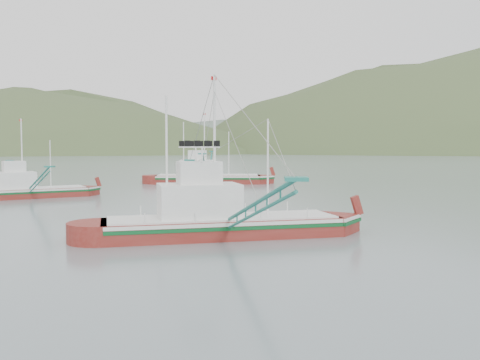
{
  "coord_description": "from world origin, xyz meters",
  "views": [
    {
      "loc": [
        1.53,
        -31.6,
        5.62
      ],
      "look_at": [
        0.0,
        6.0,
        3.2
      ],
      "focal_mm": 40.0,
      "sensor_mm": 36.0,
      "label": 1
    }
  ],
  "objects": [
    {
      "name": "ground",
      "position": [
        0.0,
        0.0,
        0.0
      ],
      "size": [
        1200.0,
        1200.0,
        0.0
      ],
      "primitive_type": "plane",
      "color": "slate",
      "rests_on": "ground"
    },
    {
      "name": "main_boat",
      "position": [
        -1.03,
        1.02,
        2.05
      ],
      "size": [
        15.08,
        25.8,
        10.69
      ],
      "rotation": [
        0.0,
        0.0,
        0.28
      ],
      "color": "maroon",
      "rests_on": "ground"
    },
    {
      "name": "bg_boat_far",
      "position": [
        -6.68,
        47.37,
        1.55
      ],
      "size": [
        15.63,
        27.99,
        11.33
      ],
      "rotation": [
        0.0,
        0.0,
        0.05
      ],
      "color": "maroon",
      "rests_on": "ground"
    },
    {
      "name": "bg_boat_left",
      "position": [
        -23.82,
        24.69,
        1.94
      ],
      "size": [
        16.22,
        20.43,
        9.16
      ],
      "rotation": [
        0.0,
        0.0,
        0.59
      ],
      "color": "maroon",
      "rests_on": "ground"
    },
    {
      "name": "headland_left",
      "position": [
        -180.0,
        360.0,
        0.0
      ],
      "size": [
        448.0,
        308.0,
        210.0
      ],
      "primitive_type": "ellipsoid",
      "color": "#3E5029",
      "rests_on": "ground"
    },
    {
      "name": "ridge_distant",
      "position": [
        30.0,
        560.0,
        0.0
      ],
      "size": [
        960.0,
        400.0,
        240.0
      ],
      "primitive_type": "ellipsoid",
      "color": "slate",
      "rests_on": "ground"
    }
  ]
}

